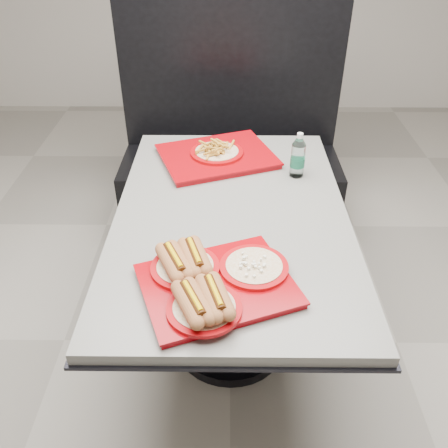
{
  "coord_description": "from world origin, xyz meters",
  "views": [
    {
      "loc": [
        -0.01,
        -1.53,
        1.78
      ],
      "look_at": [
        -0.03,
        -0.19,
        0.83
      ],
      "focal_mm": 38.0,
      "sensor_mm": 36.0,
      "label": 1
    }
  ],
  "objects_px": {
    "diner_table": "(231,245)",
    "tray_far": "(217,154)",
    "booth_bench": "(230,160)",
    "tray_near": "(211,281)",
    "water_bottle": "(298,158)"
  },
  "relations": [
    {
      "from": "diner_table",
      "to": "tray_far",
      "type": "relative_size",
      "value": 2.35
    },
    {
      "from": "booth_bench",
      "to": "tray_near",
      "type": "xyz_separation_m",
      "value": [
        -0.06,
        -1.53,
        0.38
      ]
    },
    {
      "from": "booth_bench",
      "to": "tray_near",
      "type": "relative_size",
      "value": 2.43
    },
    {
      "from": "booth_bench",
      "to": "tray_near",
      "type": "bearing_deg",
      "value": -92.42
    },
    {
      "from": "diner_table",
      "to": "tray_far",
      "type": "xyz_separation_m",
      "value": [
        -0.07,
        0.44,
        0.19
      ]
    },
    {
      "from": "tray_far",
      "to": "water_bottle",
      "type": "xyz_separation_m",
      "value": [
        0.35,
        -0.15,
        0.06
      ]
    },
    {
      "from": "water_bottle",
      "to": "booth_bench",
      "type": "bearing_deg",
      "value": 109.52
    },
    {
      "from": "diner_table",
      "to": "booth_bench",
      "type": "xyz_separation_m",
      "value": [
        0.0,
        1.09,
        -0.18
      ]
    },
    {
      "from": "booth_bench",
      "to": "tray_far",
      "type": "xyz_separation_m",
      "value": [
        -0.07,
        -0.65,
        0.38
      ]
    },
    {
      "from": "booth_bench",
      "to": "tray_far",
      "type": "distance_m",
      "value": 0.76
    },
    {
      "from": "booth_bench",
      "to": "tray_near",
      "type": "height_order",
      "value": "booth_bench"
    },
    {
      "from": "water_bottle",
      "to": "tray_far",
      "type": "bearing_deg",
      "value": 157.04
    },
    {
      "from": "tray_near",
      "to": "tray_far",
      "type": "relative_size",
      "value": 0.92
    },
    {
      "from": "tray_near",
      "to": "diner_table",
      "type": "bearing_deg",
      "value": 81.59
    },
    {
      "from": "tray_near",
      "to": "booth_bench",
      "type": "bearing_deg",
      "value": 87.58
    }
  ]
}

